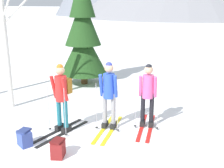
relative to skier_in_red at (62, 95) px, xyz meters
The scene contains 8 objects.
ground_plane 1.41m from the skier_in_red, 24.98° to the left, with size 400.00×400.00×0.00m, color white.
skier_in_red is the anchor object (origin of this frame).
skier_in_blue 1.13m from the skier_in_red, 27.47° to the left, with size 0.61×1.71×1.69m.
skier_in_pink 2.10m from the skier_in_red, 26.93° to the left, with size 0.61×1.66×1.62m.
pine_tree_near 4.32m from the skier_in_red, 107.32° to the left, with size 1.77×1.77×4.27m.
birch_tree_tall 2.65m from the skier_in_red, 156.17° to the left, with size 0.79×0.89×3.62m.
backpack_on_snow_front 1.28m from the skier_in_red, 116.05° to the right, with size 0.40×0.37×0.38m.
backpack_on_snow_beside 1.42m from the skier_in_red, 66.57° to the right, with size 0.31×0.37×0.38m.
Camera 1 is at (2.22, -6.01, 3.04)m, focal length 44.94 mm.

